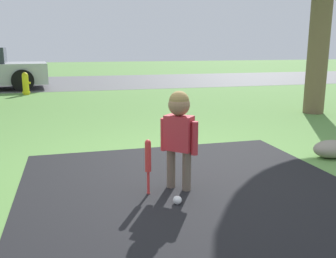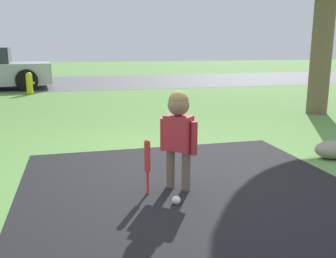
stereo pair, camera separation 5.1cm
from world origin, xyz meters
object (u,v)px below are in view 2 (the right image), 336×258
at_px(sports_ball, 176,200).
at_px(fire_hydrant, 29,84).
at_px(child, 178,127).
at_px(baseball_bat, 147,159).

xyz_separation_m(sports_ball, fire_hydrant, (-2.04, 8.38, 0.27)).
xyz_separation_m(child, fire_hydrant, (-2.15, 8.03, -0.31)).
bearing_deg(child, sports_ball, -64.86).
bearing_deg(child, fire_hydrant, 148.25).
height_order(child, fire_hydrant, child).
relative_size(baseball_bat, sports_ball, 6.87).
bearing_deg(sports_ball, child, 71.90).
distance_m(baseball_bat, sports_ball, 0.46).
height_order(baseball_bat, fire_hydrant, fire_hydrant).
distance_m(child, sports_ball, 0.69).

